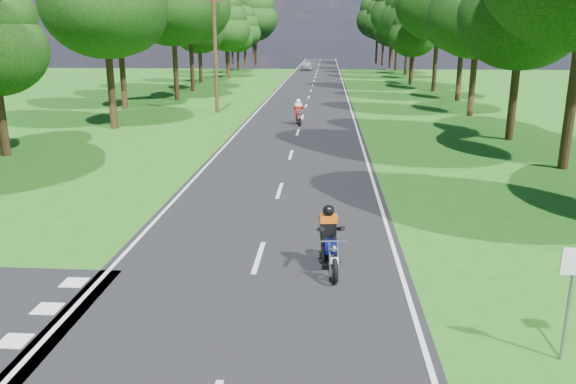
{
  "coord_description": "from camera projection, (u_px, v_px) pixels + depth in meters",
  "views": [
    {
      "loc": [
        1.57,
        -10.46,
        5.16
      ],
      "look_at": [
        0.57,
        4.0,
        1.1
      ],
      "focal_mm": 35.0,
      "sensor_mm": 36.0,
      "label": 1
    }
  ],
  "objects": [
    {
      "name": "treeline",
      "position": [
        328.0,
        8.0,
        66.92
      ],
      "size": [
        40.0,
        115.35,
        14.78
      ],
      "color": "black",
      "rests_on": "ground"
    },
    {
      "name": "main_road",
      "position": [
        312.0,
        85.0,
        59.57
      ],
      "size": [
        7.0,
        140.0,
        0.02
      ],
      "primitive_type": "cube",
      "color": "black",
      "rests_on": "ground"
    },
    {
      "name": "rider_far_red",
      "position": [
        299.0,
        112.0,
        33.3
      ],
      "size": [
        0.84,
        1.85,
        1.49
      ],
      "primitive_type": null,
      "rotation": [
        0.0,
        0.0,
        0.14
      ],
      "color": "#AF0F0D",
      "rests_on": "main_road"
    },
    {
      "name": "rider_near_blue",
      "position": [
        329.0,
        239.0,
        12.58
      ],
      "size": [
        0.84,
        1.84,
        1.48
      ],
      "primitive_type": null,
      "rotation": [
        0.0,
        0.0,
        0.14
      ],
      "color": "navy",
      "rests_on": "main_road"
    },
    {
      "name": "ground",
      "position": [
        247.0,
        295.0,
        11.55
      ],
      "size": [
        160.0,
        160.0,
        0.0
      ],
      "primitive_type": "plane",
      "color": "#206116",
      "rests_on": "ground"
    },
    {
      "name": "road_markings",
      "position": [
        311.0,
        87.0,
        57.78
      ],
      "size": [
        7.4,
        140.0,
        0.01
      ],
      "color": "silver",
      "rests_on": "main_road"
    },
    {
      "name": "road_sign",
      "position": [
        572.0,
        285.0,
        8.88
      ],
      "size": [
        0.45,
        0.07,
        2.0
      ],
      "color": "slate",
      "rests_on": "ground"
    },
    {
      "name": "distant_car",
      "position": [
        307.0,
        66.0,
        84.63
      ],
      "size": [
        1.91,
        4.24,
        1.41
      ],
      "primitive_type": "imported",
      "rotation": [
        0.0,
        0.0,
        -0.06
      ],
      "color": "silver",
      "rests_on": "main_road"
    },
    {
      "name": "telegraph_pole",
      "position": [
        215.0,
        52.0,
        37.74
      ],
      "size": [
        1.2,
        0.26,
        8.0
      ],
      "color": "#382616",
      "rests_on": "ground"
    }
  ]
}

